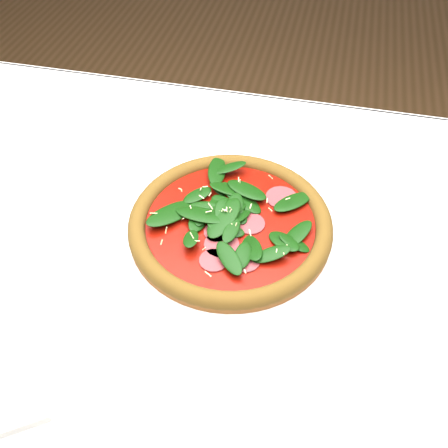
# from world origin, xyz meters

# --- Properties ---
(ground) EXTENTS (6.00, 6.00, 0.00)m
(ground) POSITION_xyz_m (0.00, 0.00, 0.00)
(ground) COLOR brown
(ground) RESTS_ON ground
(dining_table) EXTENTS (1.21, 0.81, 0.75)m
(dining_table) POSITION_xyz_m (0.00, 0.00, 0.65)
(dining_table) COLOR silver
(dining_table) RESTS_ON ground
(plate) EXTENTS (0.36, 0.36, 0.02)m
(plate) POSITION_xyz_m (0.06, 0.01, 0.76)
(plate) COLOR white
(plate) RESTS_ON dining_table
(pizza) EXTENTS (0.39, 0.39, 0.04)m
(pizza) POSITION_xyz_m (0.06, 0.01, 0.78)
(pizza) COLOR #965724
(pizza) RESTS_ON plate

